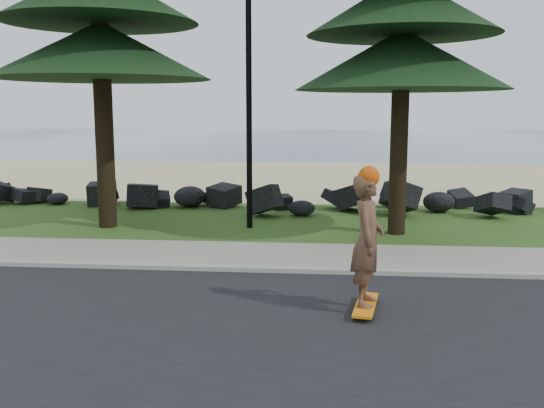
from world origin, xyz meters
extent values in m
plane|color=#314A17|center=(0.00, 0.00, 0.00)|extent=(160.00, 160.00, 0.00)
cube|color=black|center=(0.00, -4.50, 0.01)|extent=(160.00, 7.00, 0.02)
cube|color=#A09E90|center=(0.00, -0.90, 0.05)|extent=(160.00, 0.20, 0.10)
cube|color=gray|center=(0.00, 0.20, 0.04)|extent=(160.00, 2.00, 0.08)
cube|color=tan|center=(0.00, 14.50, 0.01)|extent=(160.00, 15.00, 0.01)
cube|color=#344963|center=(0.00, 51.00, 0.00)|extent=(160.00, 58.00, 0.01)
cylinder|color=black|center=(0.00, 3.20, 4.00)|extent=(0.14, 0.14, 8.00)
cube|color=orange|center=(2.45, -2.89, 0.11)|extent=(0.44, 1.14, 0.04)
imported|color=brown|center=(2.45, -2.89, 1.05)|extent=(0.54, 0.74, 1.86)
sphere|color=#CB490B|center=(2.45, -2.89, 1.94)|extent=(0.30, 0.30, 0.30)
camera|label=1|loc=(1.89, -11.27, 2.85)|focal=40.00mm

